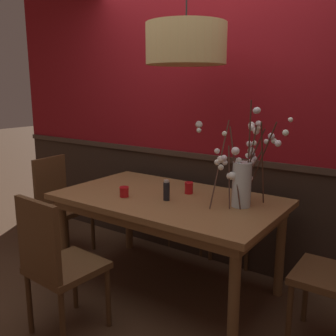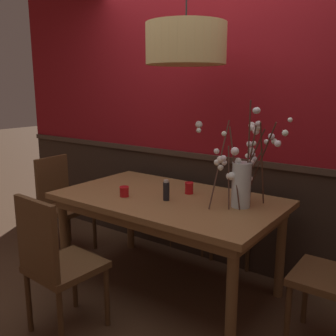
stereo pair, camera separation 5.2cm
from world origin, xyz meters
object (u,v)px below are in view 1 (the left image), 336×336
object	(u,v)px
vase_with_blossoms	(242,174)
pendant_lamp	(186,44)
candle_holder_nearer_edge	(124,192)
chair_head_west_end	(60,201)
dining_table	(168,207)
candle_holder_nearer_center	(189,188)
chair_far_side_right	(242,205)
chair_near_side_left	(56,261)
condiment_bottle	(166,191)
chair_far_side_left	(198,195)

from	to	relation	value
vase_with_blossoms	pendant_lamp	size ratio (longest dim) A/B	0.80
candle_holder_nearer_edge	chair_head_west_end	bearing A→B (deg)	169.77
dining_table	candle_holder_nearer_center	size ratio (longest dim) A/B	18.43
dining_table	vase_with_blossoms	world-z (taller)	vase_with_blossoms
chair_far_side_right	candle_holder_nearer_center	bearing A→B (deg)	-100.55
dining_table	vase_with_blossoms	bearing A→B (deg)	12.66
chair_near_side_left	chair_far_side_right	world-z (taller)	chair_near_side_left
candle_holder_nearer_edge	pendant_lamp	world-z (taller)	pendant_lamp
candle_holder_nearer_edge	condiment_bottle	size ratio (longest dim) A/B	0.51
candle_holder_nearer_center	pendant_lamp	distance (m)	1.08
chair_near_side_left	vase_with_blossoms	xyz separation A→B (m)	(0.78, 1.02, 0.47)
dining_table	candle_holder_nearer_edge	bearing A→B (deg)	-144.14
chair_head_west_end	candle_holder_nearer_center	size ratio (longest dim) A/B	9.99
chair_far_side_right	pendant_lamp	size ratio (longest dim) A/B	0.96
chair_head_west_end	candle_holder_nearer_edge	size ratio (longest dim) A/B	11.59
candle_holder_nearer_edge	condiment_bottle	bearing A→B (deg)	19.78
candle_holder_nearer_edge	condiment_bottle	distance (m)	0.34
chair_head_west_end	chair_far_side_right	xyz separation A→B (m)	(1.51, 0.91, -0.01)
dining_table	chair_head_west_end	bearing A→B (deg)	-179.33
candle_holder_nearer_edge	vase_with_blossoms	bearing A→B (deg)	21.30
dining_table	candle_holder_nearer_center	xyz separation A→B (m)	(0.08, 0.17, 0.13)
chair_near_side_left	candle_holder_nearer_center	size ratio (longest dim) A/B	10.21
chair_near_side_left	chair_far_side_right	bearing A→B (deg)	75.93
chair_far_side_right	condiment_bottle	xyz separation A→B (m)	(-0.18, -0.98, 0.34)
candle_holder_nearer_edge	pendant_lamp	xyz separation A→B (m)	(0.40, 0.23, 1.08)
chair_near_side_left	pendant_lamp	world-z (taller)	pendant_lamp
vase_with_blossoms	pendant_lamp	world-z (taller)	pendant_lamp
condiment_bottle	pendant_lamp	world-z (taller)	pendant_lamp
chair_head_west_end	chair_far_side_left	bearing A→B (deg)	41.28
vase_with_blossoms	candle_holder_nearer_edge	xyz separation A→B (m)	(-0.82, -0.32, -0.19)
chair_near_side_left	vase_with_blossoms	size ratio (longest dim) A/B	1.27
chair_far_side_right	candle_holder_nearer_center	world-z (taller)	chair_far_side_right
chair_far_side_left	candle_holder_nearer_center	xyz separation A→B (m)	(0.34, -0.72, 0.29)
candle_holder_nearer_edge	condiment_bottle	world-z (taller)	condiment_bottle
chair_far_side_left	candle_holder_nearer_edge	size ratio (longest dim) A/B	11.50
chair_head_west_end	candle_holder_nearer_edge	distance (m)	1.07
dining_table	chair_far_side_left	size ratio (longest dim) A/B	1.86
chair_far_side_right	candle_holder_nearer_edge	size ratio (longest dim) A/B	11.17
dining_table	chair_far_side_left	xyz separation A→B (m)	(-0.25, 0.89, -0.16)
condiment_bottle	chair_head_west_end	bearing A→B (deg)	177.07
chair_near_side_left	pendant_lamp	distance (m)	1.69
chair_head_west_end	chair_near_side_left	bearing A→B (deg)	-39.84
chair_near_side_left	candle_holder_nearer_edge	size ratio (longest dim) A/B	11.85
candle_holder_nearer_center	pendant_lamp	bearing A→B (deg)	-71.21
pendant_lamp	candle_holder_nearer_center	bearing A→B (deg)	108.79
pendant_lamp	chair_far_side_left	bearing A→B (deg)	114.05
chair_near_side_left	pendant_lamp	xyz separation A→B (m)	(0.36, 0.93, 1.37)
chair_far_side_left	condiment_bottle	size ratio (longest dim) A/B	5.90
dining_table	candle_holder_nearer_edge	size ratio (longest dim) A/B	21.38
chair_far_side_left	pendant_lamp	world-z (taller)	pendant_lamp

